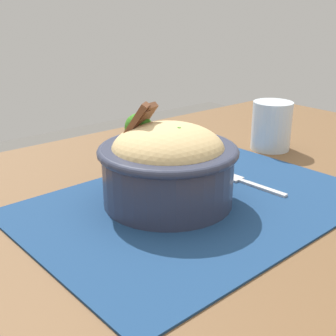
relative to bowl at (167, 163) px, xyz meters
name	(u,v)px	position (x,y,z in m)	size (l,w,h in m)	color
table	(211,240)	(0.06, -0.03, -0.13)	(1.22, 0.80, 0.77)	brown
placemat	(196,203)	(0.03, -0.03, -0.06)	(0.46, 0.33, 0.00)	navy
bowl	(167,163)	(0.00, 0.00, 0.00)	(0.19, 0.19, 0.14)	#2D3347
fork	(245,182)	(0.13, -0.02, -0.06)	(0.02, 0.13, 0.00)	silver
drinking_glass	(271,129)	(0.31, 0.06, -0.02)	(0.07, 0.07, 0.09)	silver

